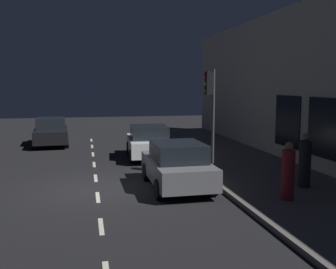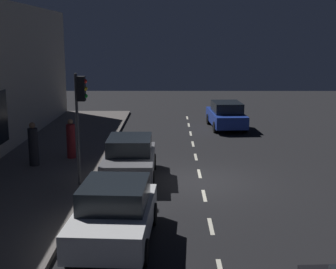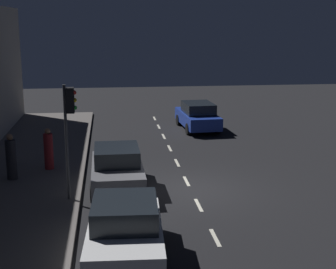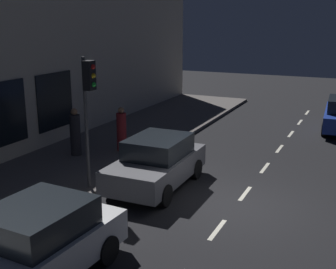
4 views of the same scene
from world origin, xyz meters
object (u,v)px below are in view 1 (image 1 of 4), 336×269
Objects in this scene: parked_car_3 at (149,142)px; pedestrian_1 at (288,173)px; pedestrian_0 at (305,162)px; traffic_light at (210,96)px; parked_car_2 at (177,165)px; parked_car_1 at (51,132)px.

parked_car_3 is 2.32× the size of pedestrian_1.
pedestrian_0 is (4.10, -6.86, 0.18)m from parked_car_3.
parked_car_3 is 2.22× the size of pedestrian_0.
pedestrian_0 is 1.76m from pedestrian_1.
parked_car_2 is (-1.55, -1.27, -2.29)m from traffic_light.
pedestrian_0 is (9.02, -12.04, 0.18)m from parked_car_1.
parked_car_1 is 11.89m from parked_car_2.
traffic_light is at bearing 121.44° from parked_car_1.
traffic_light is at bearing -66.37° from parked_car_3.
parked_car_1 is (-6.55, 9.52, -2.29)m from traffic_light.
parked_car_2 is at bearing -86.09° from parked_car_3.
parked_car_3 is at bearing 110.56° from traffic_light.
parked_car_3 is (-1.63, 4.34, -2.29)m from traffic_light.
pedestrian_1 reaches higher than parked_car_1.
parked_car_2 and parked_car_3 have the same top height.
traffic_light is 2.20× the size of pedestrian_0.
pedestrian_1 is at bearing -42.61° from parked_car_2.
parked_car_1 is 2.32× the size of pedestrian_0.
traffic_light is 5.17m from parked_car_3.
parked_car_1 and parked_car_3 have the same top height.
traffic_light is at bearing -84.19° from pedestrian_0.
traffic_light is 4.11m from pedestrian_0.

